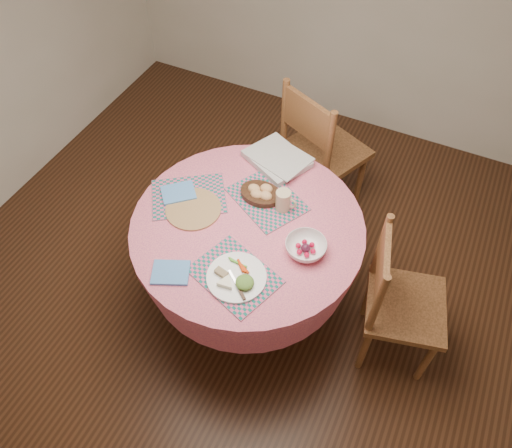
{
  "coord_description": "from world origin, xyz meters",
  "views": [
    {
      "loc": [
        0.76,
        -1.46,
        2.78
      ],
      "look_at": [
        0.05,
        0.0,
        0.78
      ],
      "focal_mm": 35.0,
      "sensor_mm": 36.0,
      "label": 1
    }
  ],
  "objects_px": {
    "dinner_plate": "(237,278)",
    "fruit_bowl": "(306,247)",
    "latte_mug": "(284,201)",
    "wicker_trivet": "(193,209)",
    "dining_table": "(248,246)",
    "chair_back": "(320,149)",
    "chair_right": "(397,300)",
    "bread_bowl": "(261,193)"
  },
  "relations": [
    {
      "from": "wicker_trivet",
      "to": "latte_mug",
      "type": "bearing_deg",
      "value": 26.55
    },
    {
      "from": "latte_mug",
      "to": "fruit_bowl",
      "type": "xyz_separation_m",
      "value": [
        0.21,
        -0.21,
        -0.03
      ]
    },
    {
      "from": "dining_table",
      "to": "latte_mug",
      "type": "height_order",
      "value": "latte_mug"
    },
    {
      "from": "chair_right",
      "to": "fruit_bowl",
      "type": "bearing_deg",
      "value": 87.49
    },
    {
      "from": "dining_table",
      "to": "wicker_trivet",
      "type": "xyz_separation_m",
      "value": [
        -0.31,
        -0.03,
        0.2
      ]
    },
    {
      "from": "bread_bowl",
      "to": "chair_right",
      "type": "bearing_deg",
      "value": -8.8
    },
    {
      "from": "dinner_plate",
      "to": "fruit_bowl",
      "type": "relative_size",
      "value": 1.14
    },
    {
      "from": "chair_right",
      "to": "fruit_bowl",
      "type": "height_order",
      "value": "chair_right"
    },
    {
      "from": "chair_back",
      "to": "dining_table",
      "type": "bearing_deg",
      "value": 110.15
    },
    {
      "from": "dining_table",
      "to": "latte_mug",
      "type": "bearing_deg",
      "value": 55.38
    },
    {
      "from": "dining_table",
      "to": "bread_bowl",
      "type": "xyz_separation_m",
      "value": [
        -0.02,
        0.2,
        0.23
      ]
    },
    {
      "from": "dining_table",
      "to": "fruit_bowl",
      "type": "distance_m",
      "value": 0.41
    },
    {
      "from": "dinner_plate",
      "to": "fruit_bowl",
      "type": "height_order",
      "value": "fruit_bowl"
    },
    {
      "from": "dinner_plate",
      "to": "wicker_trivet",
      "type": "bearing_deg",
      "value": 144.66
    },
    {
      "from": "chair_back",
      "to": "fruit_bowl",
      "type": "height_order",
      "value": "chair_back"
    },
    {
      "from": "dining_table",
      "to": "bread_bowl",
      "type": "height_order",
      "value": "bread_bowl"
    },
    {
      "from": "wicker_trivet",
      "to": "dinner_plate",
      "type": "bearing_deg",
      "value": -35.34
    },
    {
      "from": "chair_back",
      "to": "latte_mug",
      "type": "relative_size",
      "value": 8.59
    },
    {
      "from": "dinner_plate",
      "to": "latte_mug",
      "type": "bearing_deg",
      "value": 88.2
    },
    {
      "from": "dining_table",
      "to": "chair_right",
      "type": "distance_m",
      "value": 0.85
    },
    {
      "from": "dinner_plate",
      "to": "bread_bowl",
      "type": "distance_m",
      "value": 0.55
    },
    {
      "from": "chair_right",
      "to": "wicker_trivet",
      "type": "xyz_separation_m",
      "value": [
        -1.15,
        -0.11,
        0.27
      ]
    },
    {
      "from": "wicker_trivet",
      "to": "bread_bowl",
      "type": "height_order",
      "value": "bread_bowl"
    },
    {
      "from": "wicker_trivet",
      "to": "fruit_bowl",
      "type": "relative_size",
      "value": 1.18
    },
    {
      "from": "latte_mug",
      "to": "fruit_bowl",
      "type": "relative_size",
      "value": 0.48
    },
    {
      "from": "bread_bowl",
      "to": "fruit_bowl",
      "type": "distance_m",
      "value": 0.43
    },
    {
      "from": "chair_back",
      "to": "latte_mug",
      "type": "bearing_deg",
      "value": 118.68
    },
    {
      "from": "chair_right",
      "to": "bread_bowl",
      "type": "bearing_deg",
      "value": 67.5
    },
    {
      "from": "chair_back",
      "to": "latte_mug",
      "type": "xyz_separation_m",
      "value": [
        0.06,
        -0.75,
        0.27
      ]
    },
    {
      "from": "chair_back",
      "to": "wicker_trivet",
      "type": "distance_m",
      "value": 1.06
    },
    {
      "from": "dining_table",
      "to": "wicker_trivet",
      "type": "bearing_deg",
      "value": -173.51
    },
    {
      "from": "dining_table",
      "to": "dinner_plate",
      "type": "height_order",
      "value": "dinner_plate"
    },
    {
      "from": "dining_table",
      "to": "chair_right",
      "type": "bearing_deg",
      "value": 4.82
    },
    {
      "from": "wicker_trivet",
      "to": "latte_mug",
      "type": "height_order",
      "value": "latte_mug"
    },
    {
      "from": "wicker_trivet",
      "to": "chair_back",
      "type": "bearing_deg",
      "value": 68.79
    },
    {
      "from": "dining_table",
      "to": "fruit_bowl",
      "type": "bearing_deg",
      "value": -4.83
    },
    {
      "from": "latte_mug",
      "to": "dining_table",
      "type": "bearing_deg",
      "value": -124.62
    },
    {
      "from": "dinner_plate",
      "to": "latte_mug",
      "type": "xyz_separation_m",
      "value": [
        0.02,
        0.51,
        0.05
      ]
    },
    {
      "from": "chair_back",
      "to": "bread_bowl",
      "type": "bearing_deg",
      "value": 107.43
    },
    {
      "from": "chair_back",
      "to": "latte_mug",
      "type": "distance_m",
      "value": 0.8
    },
    {
      "from": "chair_back",
      "to": "bread_bowl",
      "type": "height_order",
      "value": "chair_back"
    },
    {
      "from": "bread_bowl",
      "to": "latte_mug",
      "type": "distance_m",
      "value": 0.15
    }
  ]
}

